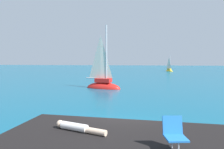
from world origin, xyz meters
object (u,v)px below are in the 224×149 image
(sailboat_far, at_px, (169,70))
(person_sunbather, at_px, (78,127))
(sailboat_near, at_px, (103,85))
(beach_chair, at_px, (174,132))

(sailboat_far, height_order, person_sunbather, sailboat_far)
(sailboat_near, bearing_deg, beach_chair, -60.52)
(sailboat_near, height_order, sailboat_far, sailboat_near)
(person_sunbather, bearing_deg, sailboat_far, 99.59)
(beach_chair, bearing_deg, person_sunbather, -120.95)
(sailboat_far, xyz_separation_m, beach_chair, (-6.79, -46.96, 1.24))
(sailboat_far, distance_m, person_sunbather, 46.83)
(person_sunbather, relative_size, beach_chair, 2.11)
(sailboat_near, bearing_deg, sailboat_far, 85.15)
(person_sunbather, distance_m, beach_chair, 2.88)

